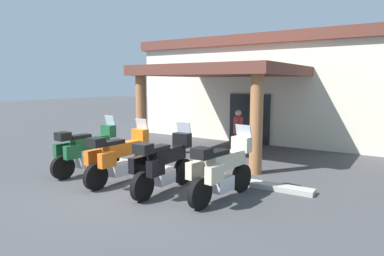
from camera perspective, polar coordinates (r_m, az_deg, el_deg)
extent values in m
plane|color=#424244|center=(8.60, -10.19, -10.09)|extent=(80.00, 80.00, 0.00)
cube|color=silver|center=(17.56, 13.74, 5.73)|extent=(11.56, 6.44, 4.15)
cube|color=#1E2328|center=(14.72, 9.52, 1.50)|extent=(1.80, 0.15, 2.10)
cube|color=brown|center=(12.50, 5.27, 9.45)|extent=(5.22, 5.00, 0.35)
cylinder|color=#9E663D|center=(12.11, -8.45, 1.93)|extent=(0.37, 0.37, 2.82)
cylinder|color=#9E663D|center=(9.81, 10.66, 0.54)|extent=(0.37, 0.37, 2.82)
cube|color=brown|center=(17.64, 13.98, 13.20)|extent=(11.97, 6.85, 0.44)
cylinder|color=black|center=(10.71, -13.55, -4.81)|extent=(0.22, 0.67, 0.66)
cylinder|color=black|center=(9.88, -20.75, -6.16)|extent=(0.22, 0.67, 0.66)
cube|color=silver|center=(10.25, -17.13, -5.27)|extent=(0.39, 0.60, 0.32)
cube|color=#19512D|center=(10.23, -16.54, -2.36)|extent=(0.45, 1.18, 0.34)
cube|color=black|center=(10.01, -18.24, -1.37)|extent=(0.36, 0.63, 0.10)
cube|color=#19512D|center=(10.55, -13.78, -0.48)|extent=(0.47, 0.30, 0.36)
cube|color=#B2BCC6|center=(10.57, -13.48, 1.07)|extent=(0.41, 0.17, 0.36)
cube|color=#19512D|center=(10.08, -20.87, -3.39)|extent=(0.24, 0.46, 0.36)
cube|color=#19512D|center=(9.64, -19.32, -3.81)|extent=(0.24, 0.46, 0.36)
cube|color=black|center=(9.74, -20.73, -1.31)|extent=(0.40, 0.36, 0.22)
cylinder|color=black|center=(9.67, -8.46, -6.03)|extent=(0.19, 0.67, 0.66)
cylinder|color=black|center=(8.68, -15.75, -7.84)|extent=(0.19, 0.67, 0.66)
cube|color=silver|center=(9.13, -12.03, -6.69)|extent=(0.36, 0.58, 0.32)
cube|color=orange|center=(9.11, -11.41, -3.41)|extent=(0.39, 1.17, 0.34)
cube|color=black|center=(8.85, -13.13, -2.34)|extent=(0.33, 0.62, 0.10)
cube|color=orange|center=(9.49, -8.65, -1.24)|extent=(0.46, 0.27, 0.36)
cube|color=#B2BCC6|center=(9.51, -8.34, 0.48)|extent=(0.41, 0.15, 0.36)
cube|color=orange|center=(8.86, -16.13, -4.66)|extent=(0.21, 0.45, 0.36)
cube|color=orange|center=(8.46, -13.97, -5.16)|extent=(0.21, 0.45, 0.36)
cube|color=black|center=(8.52, -15.69, -2.33)|extent=(0.38, 0.35, 0.22)
cylinder|color=black|center=(8.86, -1.57, -7.22)|extent=(0.16, 0.66, 0.66)
cylinder|color=black|center=(7.69, -8.28, -9.63)|extent=(0.16, 0.66, 0.66)
cube|color=silver|center=(8.23, -4.79, -8.13)|extent=(0.34, 0.57, 0.32)
cube|color=black|center=(8.22, -4.18, -4.47)|extent=(0.33, 1.16, 0.34)
cube|color=black|center=(7.91, -5.74, -3.35)|extent=(0.30, 0.61, 0.10)
cube|color=black|center=(8.67, -1.66, -2.01)|extent=(0.45, 0.25, 0.36)
cube|color=#B2BCC6|center=(8.69, -1.37, -0.11)|extent=(0.40, 0.13, 0.36)
cube|color=black|center=(7.85, -9.04, -6.03)|extent=(0.19, 0.44, 0.36)
cube|color=black|center=(7.52, -6.09, -6.59)|extent=(0.19, 0.44, 0.36)
cube|color=black|center=(7.52, -8.15, -3.42)|extent=(0.37, 0.33, 0.22)
cylinder|color=black|center=(8.36, 8.23, -8.22)|extent=(0.25, 0.67, 0.66)
cylinder|color=black|center=(7.16, 1.34, -10.88)|extent=(0.25, 0.67, 0.66)
cube|color=silver|center=(7.71, 4.96, -9.23)|extent=(0.41, 0.60, 0.32)
cube|color=beige|center=(7.70, 5.67, -5.34)|extent=(0.48, 1.18, 0.34)
cube|color=black|center=(7.37, 4.11, -4.15)|extent=(0.37, 0.64, 0.10)
cube|color=beige|center=(8.15, 8.27, -2.70)|extent=(0.47, 0.31, 0.36)
cube|color=#B2BCC6|center=(8.18, 8.61, -0.69)|extent=(0.41, 0.18, 0.36)
cube|color=beige|center=(7.31, 0.53, -6.98)|extent=(0.25, 0.46, 0.36)
cube|color=beige|center=(6.99, 3.80, -7.67)|extent=(0.25, 0.46, 0.36)
cube|color=black|center=(6.98, 1.63, -4.23)|extent=(0.41, 0.37, 0.22)
cylinder|color=black|center=(12.09, 7.45, -2.85)|extent=(0.14, 0.14, 0.82)
cylinder|color=black|center=(11.93, 7.82, -2.99)|extent=(0.14, 0.14, 0.82)
cylinder|color=#B23333|center=(11.90, 7.70, 0.41)|extent=(0.32, 0.32, 0.58)
cylinder|color=#B23333|center=(12.09, 7.25, 0.68)|extent=(0.09, 0.09, 0.55)
cylinder|color=#B23333|center=(11.70, 8.16, 0.43)|extent=(0.09, 0.09, 0.55)
sphere|color=tan|center=(11.85, 7.74, 2.49)|extent=(0.22, 0.22, 0.22)
cube|color=#ADA89E|center=(9.97, -2.59, -7.14)|extent=(7.69, 0.36, 0.12)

